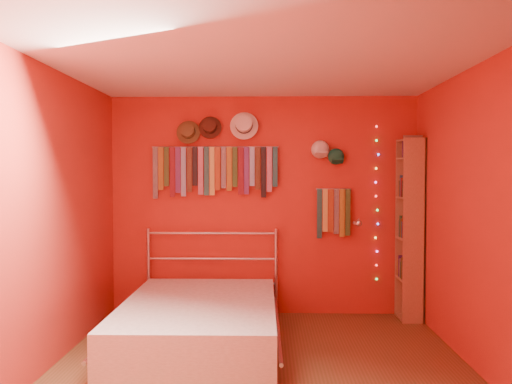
# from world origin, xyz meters

# --- Properties ---
(ground) EXTENTS (3.50, 3.50, 0.00)m
(ground) POSITION_xyz_m (0.00, 0.00, 0.00)
(ground) COLOR brown
(ground) RESTS_ON ground
(back_wall) EXTENTS (3.50, 0.02, 2.50)m
(back_wall) POSITION_xyz_m (0.00, 1.75, 1.25)
(back_wall) COLOR #AB1E1B
(back_wall) RESTS_ON ground
(right_wall) EXTENTS (0.02, 3.50, 2.50)m
(right_wall) POSITION_xyz_m (1.75, 0.00, 1.25)
(right_wall) COLOR #AB1E1B
(right_wall) RESTS_ON ground
(left_wall) EXTENTS (0.02, 3.50, 2.50)m
(left_wall) POSITION_xyz_m (-1.75, 0.00, 1.25)
(left_wall) COLOR #AB1E1B
(left_wall) RESTS_ON ground
(ceiling) EXTENTS (3.50, 3.50, 0.02)m
(ceiling) POSITION_xyz_m (0.00, 0.00, 2.50)
(ceiling) COLOR white
(ceiling) RESTS_ON back_wall
(tie_rack) EXTENTS (1.45, 0.03, 0.60)m
(tie_rack) POSITION_xyz_m (-0.56, 1.69, 1.68)
(tie_rack) COLOR #B8B8BD
(tie_rack) RESTS_ON back_wall
(small_tie_rack) EXTENTS (0.40, 0.03, 0.57)m
(small_tie_rack) POSITION_xyz_m (0.80, 1.68, 1.19)
(small_tie_rack) COLOR #B8B8BD
(small_tie_rack) RESTS_ON back_wall
(fedora_olive) EXTENTS (0.27, 0.15, 0.27)m
(fedora_olive) POSITION_xyz_m (-0.85, 1.66, 2.10)
(fedora_olive) COLOR brown
(fedora_olive) RESTS_ON back_wall
(fedora_brown) EXTENTS (0.26, 0.14, 0.26)m
(fedora_brown) POSITION_xyz_m (-0.61, 1.66, 2.15)
(fedora_brown) COLOR #422217
(fedora_brown) RESTS_ON back_wall
(fedora_white) EXTENTS (0.32, 0.17, 0.32)m
(fedora_white) POSITION_xyz_m (-0.22, 1.65, 2.17)
(fedora_white) COLOR white
(fedora_white) RESTS_ON back_wall
(cap_white) EXTENTS (0.19, 0.24, 0.19)m
(cap_white) POSITION_xyz_m (0.65, 1.70, 1.89)
(cap_white) COLOR white
(cap_white) RESTS_ON back_wall
(cap_green) EXTENTS (0.18, 0.23, 0.18)m
(cap_green) POSITION_xyz_m (0.82, 1.70, 1.81)
(cap_green) COLOR #166646
(cap_green) RESTS_ON back_wall
(fairy_lights) EXTENTS (0.05, 0.02, 1.76)m
(fairy_lights) POSITION_xyz_m (1.29, 1.71, 1.28)
(fairy_lights) COLOR #FF3333
(fairy_lights) RESTS_ON back_wall
(reading_lamp) EXTENTS (0.07, 0.31, 0.09)m
(reading_lamp) POSITION_xyz_m (1.05, 1.51, 1.07)
(reading_lamp) COLOR #B8B8BD
(reading_lamp) RESTS_ON back_wall
(bookshelf) EXTENTS (0.25, 0.34, 2.00)m
(bookshelf) POSITION_xyz_m (1.66, 1.53, 1.02)
(bookshelf) COLOR #8B603F
(bookshelf) RESTS_ON ground
(bed) EXTENTS (1.51, 2.06, 0.99)m
(bed) POSITION_xyz_m (-0.58, 0.61, 0.23)
(bed) COLOR #B8B8BD
(bed) RESTS_ON ground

